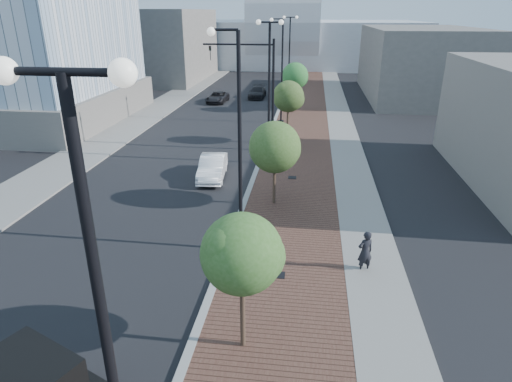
# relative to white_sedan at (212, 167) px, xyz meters

# --- Properties ---
(sidewalk) EXTENTS (7.00, 140.00, 0.12)m
(sidewalk) POSITION_rel_white_sedan_xyz_m (6.09, 21.33, -0.65)
(sidewalk) COLOR #4C2D23
(sidewalk) RESTS_ON ground
(concrete_strip) EXTENTS (2.40, 140.00, 0.13)m
(concrete_strip) POSITION_rel_white_sedan_xyz_m (8.79, 21.33, -0.64)
(concrete_strip) COLOR slate
(concrete_strip) RESTS_ON ground
(curb) EXTENTS (0.30, 140.00, 0.14)m
(curb) POSITION_rel_white_sedan_xyz_m (2.59, 21.33, -0.64)
(curb) COLOR gray
(curb) RESTS_ON ground
(west_sidewalk) EXTENTS (4.00, 140.00, 0.12)m
(west_sidewalk) POSITION_rel_white_sedan_xyz_m (-10.41, 21.33, -0.65)
(west_sidewalk) COLOR slate
(west_sidewalk) RESTS_ON ground
(white_sedan) EXTENTS (1.89, 4.42, 1.42)m
(white_sedan) POSITION_rel_white_sedan_xyz_m (0.00, 0.00, 0.00)
(white_sedan) COLOR white
(white_sedan) RESTS_ON ground
(dark_car_mid) EXTENTS (2.21, 4.38, 1.19)m
(dark_car_mid) POSITION_rel_white_sedan_xyz_m (-4.78, 24.31, -0.11)
(dark_car_mid) COLOR black
(dark_car_mid) RESTS_ON ground
(dark_car_far) EXTENTS (1.89, 4.56, 1.32)m
(dark_car_far) POSITION_rel_white_sedan_xyz_m (-0.58, 27.81, -0.05)
(dark_car_far) COLOR black
(dark_car_far) RESTS_ON ground
(pedestrian) EXTENTS (0.77, 0.66, 1.79)m
(pedestrian) POSITION_rel_white_sedan_xyz_m (8.35, -9.77, 0.19)
(pedestrian) COLOR black
(pedestrian) RESTS_ON ground
(streetlight_0) EXTENTS (1.72, 0.56, 9.28)m
(streetlight_0) POSITION_rel_white_sedan_xyz_m (3.19, -20.67, 4.11)
(streetlight_0) COLOR black
(streetlight_0) RESTS_ON ground
(streetlight_1) EXTENTS (1.44, 0.56, 9.21)m
(streetlight_1) POSITION_rel_white_sedan_xyz_m (3.08, -8.67, 3.63)
(streetlight_1) COLOR black
(streetlight_1) RESTS_ON ground
(streetlight_2) EXTENTS (1.72, 0.56, 9.28)m
(streetlight_2) POSITION_rel_white_sedan_xyz_m (3.19, 3.33, 4.11)
(streetlight_2) COLOR black
(streetlight_2) RESTS_ON ground
(streetlight_3) EXTENTS (1.44, 0.56, 9.21)m
(streetlight_3) POSITION_rel_white_sedan_xyz_m (3.08, 15.33, 3.63)
(streetlight_3) COLOR black
(streetlight_3) RESTS_ON ground
(streetlight_4) EXTENTS (1.72, 0.56, 9.28)m
(streetlight_4) POSITION_rel_white_sedan_xyz_m (3.19, 27.33, 4.11)
(streetlight_4) COLOR black
(streetlight_4) RESTS_ON ground
(traffic_mast) EXTENTS (5.09, 0.20, 8.00)m
(traffic_mast) POSITION_rel_white_sedan_xyz_m (2.29, 6.33, 4.27)
(traffic_mast) COLOR black
(traffic_mast) RESTS_ON ground
(tree_0) EXTENTS (2.43, 2.39, 4.57)m
(tree_0) POSITION_rel_white_sedan_xyz_m (4.23, -14.65, 2.65)
(tree_0) COLOR #382619
(tree_0) RESTS_ON ground
(tree_1) EXTENTS (2.70, 2.70, 4.60)m
(tree_1) POSITION_rel_white_sedan_xyz_m (4.23, -3.65, 2.53)
(tree_1) COLOR #382619
(tree_1) RESTS_ON ground
(tree_2) EXTENTS (2.43, 2.39, 4.91)m
(tree_2) POSITION_rel_white_sedan_xyz_m (4.23, 8.35, 2.99)
(tree_2) COLOR #382619
(tree_2) RESTS_ON ground
(tree_3) EXTENTS (2.67, 2.67, 5.00)m
(tree_3) POSITION_rel_white_sedan_xyz_m (4.23, 20.35, 2.94)
(tree_3) COLOR #382619
(tree_3) RESTS_ON ground
(tower_podium) EXTENTS (19.00, 19.00, 3.00)m
(tower_podium) POSITION_rel_white_sedan_xyz_m (-21.41, 13.33, 0.79)
(tower_podium) COLOR #67625C
(tower_podium) RESTS_ON ground
(convention_center) EXTENTS (50.00, 30.00, 50.00)m
(convention_center) POSITION_rel_white_sedan_xyz_m (0.59, 66.33, 5.30)
(convention_center) COLOR #B3B8BE
(convention_center) RESTS_ON ground
(commercial_block_nw) EXTENTS (14.00, 20.00, 10.00)m
(commercial_block_nw) POSITION_rel_white_sedan_xyz_m (-17.41, 41.33, 4.29)
(commercial_block_nw) COLOR #635F59
(commercial_block_nw) RESTS_ON ground
(commercial_block_ne) EXTENTS (12.00, 22.00, 8.00)m
(commercial_block_ne) POSITION_rel_white_sedan_xyz_m (18.59, 31.33, 3.29)
(commercial_block_ne) COLOR #5E5A55
(commercial_block_ne) RESTS_ON ground
(utility_cover_1) EXTENTS (0.50, 0.50, 0.02)m
(utility_cover_1) POSITION_rel_white_sedan_xyz_m (4.99, -10.67, -0.58)
(utility_cover_1) COLOR black
(utility_cover_1) RESTS_ON sidewalk
(utility_cover_2) EXTENTS (0.50, 0.50, 0.02)m
(utility_cover_2) POSITION_rel_white_sedan_xyz_m (4.99, 0.33, -0.58)
(utility_cover_2) COLOR black
(utility_cover_2) RESTS_ON sidewalk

